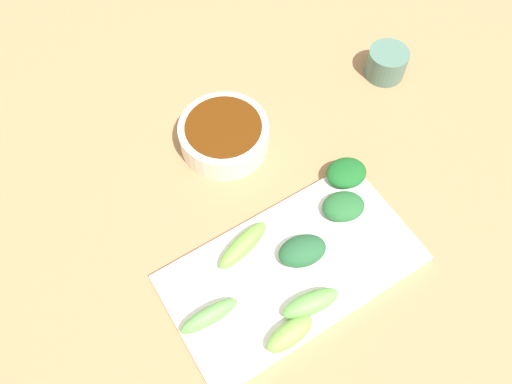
{
  "coord_description": "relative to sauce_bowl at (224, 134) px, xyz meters",
  "views": [
    {
      "loc": [
        0.26,
        -0.16,
        0.64
      ],
      "look_at": [
        -0.03,
        0.03,
        0.05
      ],
      "focal_mm": 35.01,
      "sensor_mm": 36.0,
      "label": 1
    }
  ],
  "objects": [
    {
      "name": "broccoli_stalk_2",
      "position": [
        0.28,
        -0.04,
        0.0
      ],
      "size": [
        0.04,
        0.08,
        0.03
      ],
      "primitive_type": "ellipsoid",
      "rotation": [
        0.0,
        0.0,
        -0.16
      ],
      "color": "#62B04B",
      "rests_on": "serving_plate"
    },
    {
      "name": "tabletop",
      "position": [
        0.14,
        -0.04,
        -0.03
      ],
      "size": [
        2.1,
        2.1,
        0.02
      ],
      "primitive_type": "cube",
      "color": "#9E744E",
      "rests_on": "ground"
    },
    {
      "name": "broccoli_leafy_4",
      "position": [
        0.19,
        0.08,
        -0.0
      ],
      "size": [
        0.06,
        0.07,
        0.02
      ],
      "primitive_type": "ellipsoid",
      "rotation": [
        0.0,
        0.0,
        -0.33
      ],
      "color": "#235D2C",
      "rests_on": "serving_plate"
    },
    {
      "name": "broccoli_stalk_5",
      "position": [
        0.17,
        -0.07,
        -0.0
      ],
      "size": [
        0.05,
        0.09,
        0.03
      ],
      "primitive_type": "ellipsoid",
      "rotation": [
        0.0,
        0.0,
        0.28
      ],
      "color": "#6DB342",
      "rests_on": "serving_plate"
    },
    {
      "name": "broccoli_stalk_6",
      "position": [
        0.3,
        -0.08,
        -0.0
      ],
      "size": [
        0.03,
        0.07,
        0.03
      ],
      "primitive_type": "ellipsoid",
      "rotation": [
        0.0,
        0.0,
        0.06
      ],
      "color": "#77AF48",
      "rests_on": "serving_plate"
    },
    {
      "name": "tea_cup",
      "position": [
        0.02,
        0.3,
        -0.0
      ],
      "size": [
        0.07,
        0.07,
        0.05
      ],
      "primitive_type": "cylinder",
      "color": "#4B6F61",
      "rests_on": "tabletop"
    },
    {
      "name": "broccoli_stalk_0",
      "position": [
        0.23,
        -0.15,
        0.0
      ],
      "size": [
        0.02,
        0.08,
        0.03
      ],
      "primitive_type": "ellipsoid",
      "rotation": [
        0.0,
        0.0,
        -0.03
      ],
      "color": "#5FA54D",
      "rests_on": "serving_plate"
    },
    {
      "name": "serving_plate",
      "position": [
        0.22,
        -0.03,
        -0.02
      ],
      "size": [
        0.18,
        0.33,
        0.01
      ],
      "primitive_type": "cube",
      "color": "white",
      "rests_on": "tabletop"
    },
    {
      "name": "broccoli_leafy_3",
      "position": [
        0.22,
        -0.01,
        0.0
      ],
      "size": [
        0.06,
        0.07,
        0.03
      ],
      "primitive_type": "ellipsoid",
      "rotation": [
        0.0,
        0.0,
        -0.22
      ],
      "color": "#235531",
      "rests_on": "serving_plate"
    },
    {
      "name": "broccoli_leafy_1",
      "position": [
        0.15,
        0.11,
        -0.0
      ],
      "size": [
        0.06,
        0.07,
        0.02
      ],
      "primitive_type": "ellipsoid",
      "rotation": [
        0.0,
        0.0,
        -0.16
      ],
      "color": "#175821",
      "rests_on": "serving_plate"
    },
    {
      "name": "sauce_bowl",
      "position": [
        0.0,
        0.0,
        0.0
      ],
      "size": [
        0.13,
        0.13,
        0.04
      ],
      "color": "silver",
      "rests_on": "tabletop"
    }
  ]
}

